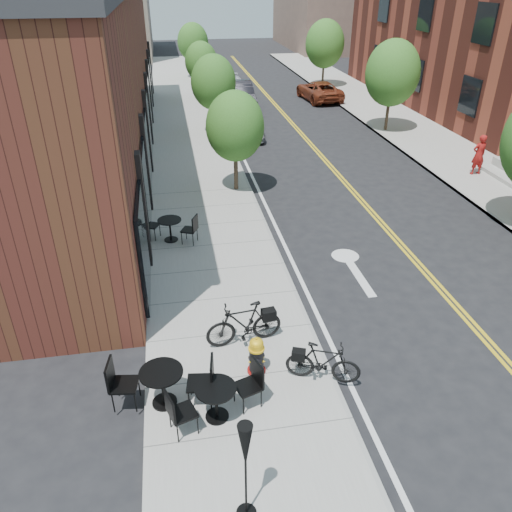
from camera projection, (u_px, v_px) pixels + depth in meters
ground at (311, 328)px, 12.31m from camera, size 120.00×120.00×0.00m
sidewalk_near at (199, 183)px, 20.52m from camera, size 4.00×70.00×0.12m
sidewalk_far at (467, 166)px, 22.33m from camera, size 4.00×70.00×0.12m
building_near at (84, 81)px, 21.55m from camera, size 5.00×28.00×7.00m
bg_building_left at (107, 1)px, 49.62m from camera, size 8.00×14.00×10.00m
tree_near_a at (235, 127)px, 18.61m from camera, size 2.20×2.20×3.81m
tree_near_b at (213, 82)px, 25.39m from camera, size 2.30×2.30×3.98m
tree_near_c at (201, 62)px, 32.31m from camera, size 2.10×2.10×3.67m
tree_near_d at (193, 42)px, 39.02m from camera, size 2.40×2.40×4.11m
tree_far_b at (393, 73)px, 25.75m from camera, size 2.80×2.80×4.62m
tree_far_c at (325, 44)px, 36.00m from camera, size 2.80×2.80×4.62m
fire_hydrant at (256, 356)px, 10.59m from camera, size 0.49×0.49×0.92m
bicycle_left at (244, 324)px, 11.39m from camera, size 1.84×0.72×1.08m
bicycle_right at (323, 362)px, 10.36m from camera, size 1.62×0.99×0.94m
bistro_set_a at (216, 398)px, 9.46m from camera, size 1.88×1.04×0.99m
bistro_set_b at (162, 383)px, 9.76m from camera, size 2.03×0.97×1.07m
bistro_set_c at (170, 227)px, 15.83m from camera, size 1.77×1.13×0.94m
patio_umbrella at (245, 453)px, 7.26m from camera, size 0.33×0.33×2.01m
parked_car_a at (246, 123)px, 26.25m from camera, size 1.82×4.13×1.38m
parked_car_b at (238, 95)px, 31.41m from camera, size 1.77×5.00×1.65m
parked_car_c at (233, 87)px, 34.56m from camera, size 2.11×4.53×1.28m
parked_car_far at (319, 91)px, 33.59m from camera, size 2.47×4.68×1.26m
pedestrian at (479, 155)px, 20.87m from camera, size 0.65×0.46×1.70m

